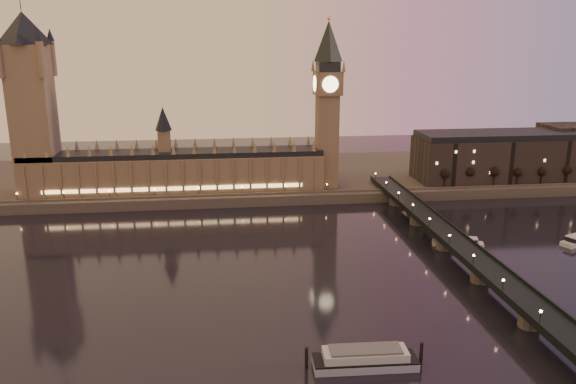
% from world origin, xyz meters
% --- Properties ---
extents(ground, '(700.00, 700.00, 0.00)m').
position_xyz_m(ground, '(0.00, 0.00, 0.00)').
color(ground, black).
rests_on(ground, ground).
extents(far_embankment, '(560.00, 130.00, 6.00)m').
position_xyz_m(far_embankment, '(30.00, 165.00, 3.00)').
color(far_embankment, '#423D35').
rests_on(far_embankment, ground).
extents(palace_of_westminster, '(180.00, 26.62, 52.00)m').
position_xyz_m(palace_of_westminster, '(-40.12, 120.99, 21.71)').
color(palace_of_westminster, brown).
rests_on(palace_of_westminster, ground).
extents(victoria_tower, '(31.68, 31.68, 118.00)m').
position_xyz_m(victoria_tower, '(-120.00, 121.00, 65.79)').
color(victoria_tower, brown).
rests_on(victoria_tower, ground).
extents(big_ben, '(17.68, 17.68, 104.00)m').
position_xyz_m(big_ben, '(53.99, 120.99, 63.95)').
color(big_ben, brown).
rests_on(big_ben, ground).
extents(westminster_bridge, '(13.20, 260.00, 15.30)m').
position_xyz_m(westminster_bridge, '(91.61, 0.00, 5.52)').
color(westminster_bridge, black).
rests_on(westminster_bridge, ground).
extents(city_block, '(155.00, 45.00, 34.00)m').
position_xyz_m(city_block, '(194.94, 130.93, 22.24)').
color(city_block, black).
rests_on(city_block, ground).
extents(bare_tree_0, '(6.19, 6.19, 12.59)m').
position_xyz_m(bare_tree_0, '(128.85, 109.00, 15.41)').
color(bare_tree_0, black).
rests_on(bare_tree_0, ground).
extents(bare_tree_1, '(6.19, 6.19, 12.59)m').
position_xyz_m(bare_tree_1, '(144.77, 109.00, 15.41)').
color(bare_tree_1, black).
rests_on(bare_tree_1, ground).
extents(bare_tree_2, '(6.19, 6.19, 12.59)m').
position_xyz_m(bare_tree_2, '(160.68, 109.00, 15.41)').
color(bare_tree_2, black).
rests_on(bare_tree_2, ground).
extents(bare_tree_3, '(6.19, 6.19, 12.59)m').
position_xyz_m(bare_tree_3, '(176.59, 109.00, 15.41)').
color(bare_tree_3, black).
rests_on(bare_tree_3, ground).
extents(bare_tree_4, '(6.19, 6.19, 12.59)m').
position_xyz_m(bare_tree_4, '(192.50, 109.00, 15.41)').
color(bare_tree_4, black).
rests_on(bare_tree_4, ground).
extents(bare_tree_5, '(6.19, 6.19, 12.59)m').
position_xyz_m(bare_tree_5, '(208.42, 109.00, 15.41)').
color(bare_tree_5, black).
rests_on(bare_tree_5, ground).
extents(cruise_boat_b, '(24.54, 12.51, 4.40)m').
position_xyz_m(cruise_boat_b, '(100.32, 22.50, 1.94)').
color(cruise_boat_b, silver).
rests_on(cruise_boat_b, ground).
extents(moored_barge, '(36.48, 10.05, 6.69)m').
position_xyz_m(moored_barge, '(29.31, -74.40, 2.82)').
color(moored_barge, '#9BA7C5').
rests_on(moored_barge, ground).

